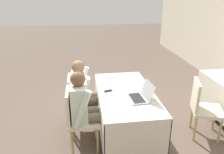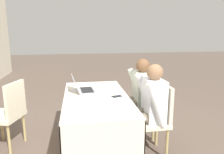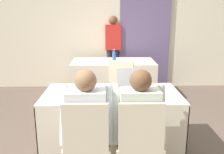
{
  "view_description": "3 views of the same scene",
  "coord_description": "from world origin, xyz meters",
  "px_view_note": "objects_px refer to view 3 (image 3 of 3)",
  "views": [
    {
      "loc": [
        2.92,
        -0.61,
        2.15
      ],
      "look_at": [
        0.0,
        -0.21,
        0.98
      ],
      "focal_mm": 35.0,
      "sensor_mm": 36.0,
      "label": 1
    },
    {
      "loc": [
        -2.71,
        0.23,
        1.57
      ],
      "look_at": [
        0.0,
        -0.21,
        0.98
      ],
      "focal_mm": 35.0,
      "sensor_mm": 36.0,
      "label": 2
    },
    {
      "loc": [
        -0.06,
        -2.83,
        1.66
      ],
      "look_at": [
        0.0,
        -0.21,
        0.98
      ],
      "focal_mm": 40.0,
      "sensor_mm": 36.0,
      "label": 3
    }
  ],
  "objects_px": {
    "chair_near_right": "(139,139)",
    "cell_phone": "(107,100)",
    "laptop": "(132,85)",
    "chair_near_left": "(87,140)",
    "person_red_shirt": "(113,47)",
    "water_bottle": "(114,56)",
    "person_checkered_shirt": "(87,119)",
    "chair_far_spare": "(123,84)",
    "person_white_shirt": "(138,119)"
  },
  "relations": [
    {
      "from": "chair_near_right",
      "to": "cell_phone",
      "type": "bearing_deg",
      "value": -56.74
    },
    {
      "from": "laptop",
      "to": "chair_near_left",
      "type": "distance_m",
      "value": 1.04
    },
    {
      "from": "cell_phone",
      "to": "chair_near_left",
      "type": "distance_m",
      "value": 0.55
    },
    {
      "from": "chair_near_right",
      "to": "person_red_shirt",
      "type": "relative_size",
      "value": 0.57
    },
    {
      "from": "cell_phone",
      "to": "water_bottle",
      "type": "distance_m",
      "value": 2.25
    },
    {
      "from": "person_checkered_shirt",
      "to": "person_red_shirt",
      "type": "bearing_deg",
      "value": -95.63
    },
    {
      "from": "laptop",
      "to": "chair_near_left",
      "type": "xyz_separation_m",
      "value": [
        -0.5,
        -0.87,
        -0.27
      ]
    },
    {
      "from": "laptop",
      "to": "person_checkered_shirt",
      "type": "distance_m",
      "value": 0.93
    },
    {
      "from": "chair_near_left",
      "to": "chair_far_spare",
      "type": "distance_m",
      "value": 1.93
    },
    {
      "from": "person_red_shirt",
      "to": "chair_far_spare",
      "type": "bearing_deg",
      "value": -88.3
    },
    {
      "from": "person_white_shirt",
      "to": "person_red_shirt",
      "type": "relative_size",
      "value": 0.74
    },
    {
      "from": "water_bottle",
      "to": "chair_far_spare",
      "type": "distance_m",
      "value": 0.89
    },
    {
      "from": "water_bottle",
      "to": "chair_near_right",
      "type": "distance_m",
      "value": 2.73
    },
    {
      "from": "person_white_shirt",
      "to": "person_red_shirt",
      "type": "height_order",
      "value": "person_red_shirt"
    },
    {
      "from": "water_bottle",
      "to": "person_checkered_shirt",
      "type": "xyz_separation_m",
      "value": [
        -0.33,
        -2.6,
        -0.17
      ]
    },
    {
      "from": "water_bottle",
      "to": "person_checkered_shirt",
      "type": "distance_m",
      "value": 2.63
    },
    {
      "from": "cell_phone",
      "to": "person_checkered_shirt",
      "type": "height_order",
      "value": "person_checkered_shirt"
    },
    {
      "from": "cell_phone",
      "to": "chair_far_spare",
      "type": "xyz_separation_m",
      "value": [
        0.27,
        1.42,
        -0.23
      ]
    },
    {
      "from": "chair_far_spare",
      "to": "laptop",
      "type": "bearing_deg",
      "value": 111.09
    },
    {
      "from": "chair_near_right",
      "to": "person_white_shirt",
      "type": "bearing_deg",
      "value": -90.0
    },
    {
      "from": "water_bottle",
      "to": "person_red_shirt",
      "type": "relative_size",
      "value": 0.15
    },
    {
      "from": "laptop",
      "to": "chair_near_right",
      "type": "xyz_separation_m",
      "value": [
        -0.01,
        -0.87,
        -0.27
      ]
    },
    {
      "from": "chair_far_spare",
      "to": "person_white_shirt",
      "type": "xyz_separation_m",
      "value": [
        0.03,
        -1.78,
        0.16
      ]
    },
    {
      "from": "cell_phone",
      "to": "person_red_shirt",
      "type": "height_order",
      "value": "person_red_shirt"
    },
    {
      "from": "laptop",
      "to": "water_bottle",
      "type": "relative_size",
      "value": 1.6
    },
    {
      "from": "chair_far_spare",
      "to": "person_checkered_shirt",
      "type": "distance_m",
      "value": 1.84
    },
    {
      "from": "cell_phone",
      "to": "chair_near_right",
      "type": "height_order",
      "value": "chair_near_right"
    },
    {
      "from": "laptop",
      "to": "person_red_shirt",
      "type": "xyz_separation_m",
      "value": [
        -0.18,
        2.55,
        0.14
      ]
    },
    {
      "from": "chair_near_left",
      "to": "person_white_shirt",
      "type": "xyz_separation_m",
      "value": [
        0.49,
        0.1,
        0.16
      ]
    },
    {
      "from": "laptop",
      "to": "water_bottle",
      "type": "xyz_separation_m",
      "value": [
        -0.17,
        1.83,
        0.06
      ]
    },
    {
      "from": "chair_near_left",
      "to": "chair_far_spare",
      "type": "xyz_separation_m",
      "value": [
        0.46,
        1.88,
        0.0
      ]
    },
    {
      "from": "person_red_shirt",
      "to": "laptop",
      "type": "bearing_deg",
      "value": -89.12
    },
    {
      "from": "laptop",
      "to": "water_bottle",
      "type": "bearing_deg",
      "value": 90.68
    },
    {
      "from": "cell_phone",
      "to": "person_checkered_shirt",
      "type": "distance_m",
      "value": 0.41
    },
    {
      "from": "laptop",
      "to": "person_white_shirt",
      "type": "distance_m",
      "value": 0.78
    },
    {
      "from": "water_bottle",
      "to": "chair_near_left",
      "type": "xyz_separation_m",
      "value": [
        -0.33,
        -2.7,
        -0.33
      ]
    },
    {
      "from": "chair_far_spare",
      "to": "person_checkered_shirt",
      "type": "bearing_deg",
      "value": 93.97
    },
    {
      "from": "chair_near_right",
      "to": "person_white_shirt",
      "type": "height_order",
      "value": "person_white_shirt"
    },
    {
      "from": "chair_far_spare",
      "to": "person_red_shirt",
      "type": "height_order",
      "value": "person_red_shirt"
    },
    {
      "from": "cell_phone",
      "to": "person_checkered_shirt",
      "type": "xyz_separation_m",
      "value": [
        -0.19,
        -0.35,
        -0.07
      ]
    },
    {
      "from": "person_white_shirt",
      "to": "chair_far_spare",
      "type": "bearing_deg",
      "value": -88.92
    },
    {
      "from": "laptop",
      "to": "person_red_shirt",
      "type": "relative_size",
      "value": 0.24
    },
    {
      "from": "cell_phone",
      "to": "person_checkered_shirt",
      "type": "bearing_deg",
      "value": -136.92
    },
    {
      "from": "cell_phone",
      "to": "water_bottle",
      "type": "xyz_separation_m",
      "value": [
        0.14,
        2.24,
        0.1
      ]
    },
    {
      "from": "water_bottle",
      "to": "chair_far_spare",
      "type": "xyz_separation_m",
      "value": [
        0.12,
        -0.82,
        -0.33
      ]
    },
    {
      "from": "laptop",
      "to": "cell_phone",
      "type": "relative_size",
      "value": 2.72
    },
    {
      "from": "chair_near_right",
      "to": "person_white_shirt",
      "type": "relative_size",
      "value": 0.78
    },
    {
      "from": "person_checkered_shirt",
      "to": "person_red_shirt",
      "type": "relative_size",
      "value": 0.74
    },
    {
      "from": "chair_near_right",
      "to": "person_white_shirt",
      "type": "xyz_separation_m",
      "value": [
        0.0,
        0.1,
        0.16
      ]
    },
    {
      "from": "chair_far_spare",
      "to": "water_bottle",
      "type": "bearing_deg",
      "value": -63.09
    }
  ]
}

